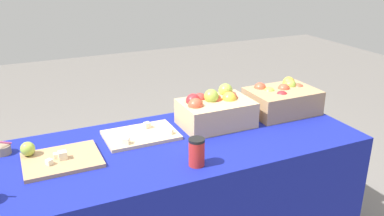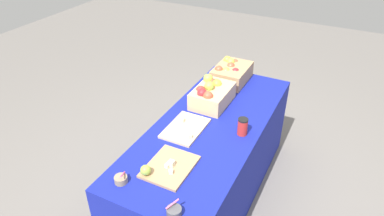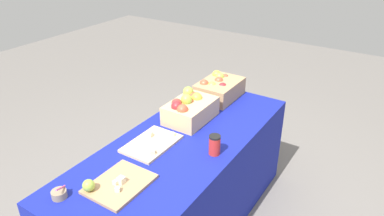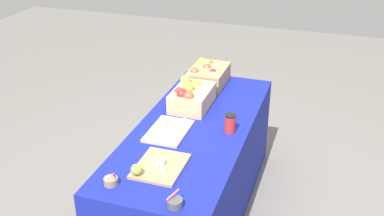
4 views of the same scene
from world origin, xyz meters
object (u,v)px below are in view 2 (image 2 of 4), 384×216
Objects in this scene: apple_crate_middle at (212,93)px; sample_bowl_mid at (121,179)px; apple_crate_left at (231,73)px; cutting_board_front at (167,167)px; cutting_board_back at (186,128)px; coffee_cup at (243,127)px; sample_bowl_near at (174,211)px.

apple_crate_middle reaches higher than sample_bowl_mid.
sample_bowl_mid is at bearing 175.92° from apple_crate_left.
apple_crate_left is 1.02× the size of apple_crate_middle.
cutting_board_front is at bearing -175.04° from apple_crate_middle.
cutting_board_back is 2.83× the size of coffee_cup.
cutting_board_front is at bearing -176.59° from apple_crate_left.
apple_crate_left is 0.83m from coffee_cup.
sample_bowl_near is (-1.60, -0.30, -0.06)m from apple_crate_left.
apple_crate_middle is 2.97× the size of coffee_cup.
apple_crate_left is 3.03× the size of coffee_cup.
coffee_cup is (-0.29, -0.37, -0.02)m from apple_crate_middle.
sample_bowl_near is at bearing -156.71° from cutting_board_back.
sample_bowl_mid is (-1.09, 0.11, -0.07)m from apple_crate_middle.
sample_bowl_near is at bearing -165.68° from apple_crate_middle.
apple_crate_middle is at bearing -5.88° from sample_bowl_mid.
sample_bowl_near is (-0.29, -0.22, 0.01)m from cutting_board_front.
cutting_board_front is 0.37m from sample_bowl_near.
cutting_board_front is (-0.86, -0.07, -0.07)m from apple_crate_middle.
apple_crate_left is 1.31m from cutting_board_front.
apple_crate_middle reaches higher than coffee_cup.
apple_crate_left is at bearing 27.06° from coffee_cup.
coffee_cup is at bearing -71.02° from cutting_board_back.
apple_crate_left is 1.15× the size of cutting_board_front.
apple_crate_middle is 0.87m from cutting_board_front.
cutting_board_front reaches higher than cutting_board_back.
sample_bowl_near is at bearing -143.14° from cutting_board_front.
apple_crate_middle is 1.10m from sample_bowl_mid.
sample_bowl_near is 0.87m from coffee_cup.
cutting_board_back is 4.24× the size of sample_bowl_mid.
cutting_board_front is 2.63× the size of coffee_cup.
apple_crate_left is at bearing 10.56° from sample_bowl_near.
apple_crate_middle is 1.05× the size of cutting_board_back.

